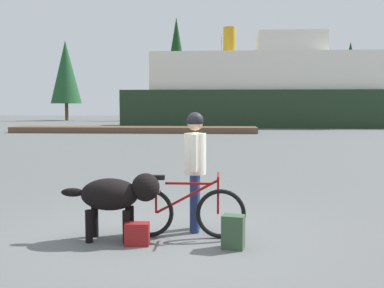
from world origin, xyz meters
name	(u,v)px	position (x,y,z in m)	size (l,w,h in m)	color
ground_plane	(164,236)	(0.00, 0.00, 0.00)	(160.00, 160.00, 0.00)	#595B5B
bicycle	(184,211)	(0.29, -0.06, 0.38)	(1.70, 0.44, 0.90)	black
person_cyclist	(195,159)	(0.43, 0.30, 1.06)	(0.32, 0.53, 1.75)	navy
dog	(117,195)	(-0.61, -0.24, 0.63)	(1.36, 0.51, 0.93)	black
backpack	(233,232)	(0.97, -0.51, 0.22)	(0.28, 0.20, 0.44)	#334C33
handbag_pannier	(137,234)	(-0.30, -0.45, 0.15)	(0.32, 0.18, 0.30)	maroon
dock_pier	(134,130)	(-5.17, 24.80, 0.20)	(16.80, 2.53, 0.40)	brown
ferry_boat	(263,92)	(4.48, 34.71, 3.09)	(23.99, 7.27, 8.76)	#1E331E
sailboat_moored	(221,119)	(0.83, 40.27, 0.52)	(6.39, 1.79, 8.92)	navy
pine_tree_far_left	(66,72)	(-18.61, 49.95, 6.04)	(3.80, 3.80, 9.96)	#4C331E
pine_tree_center	(176,58)	(-4.86, 51.41, 7.89)	(3.32, 3.32, 12.90)	#4C331E
pine_tree_far_right	(350,73)	(16.75, 51.89, 5.90)	(3.47, 3.47, 9.72)	#4C331E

